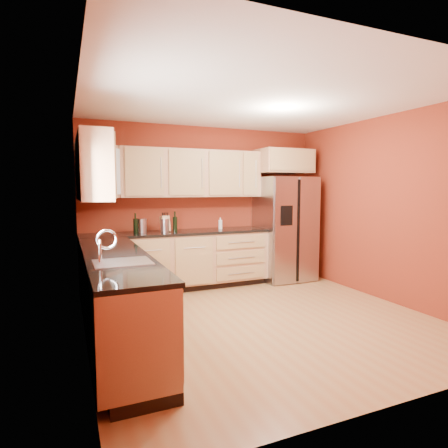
{
  "coord_description": "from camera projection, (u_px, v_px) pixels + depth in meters",
  "views": [
    {
      "loc": [
        -2.15,
        -3.91,
        1.59
      ],
      "look_at": [
        -0.1,
        0.9,
        1.09
      ],
      "focal_mm": 30.0,
      "sensor_mm": 36.0,
      "label": 1
    }
  ],
  "objects": [
    {
      "name": "window",
      "position": [
        86.0,
        193.0,
        3.19
      ],
      "size": [
        0.03,
        0.9,
        1.0
      ],
      "primitive_type": "cube",
      "color": "white",
      "rests_on": "wall_left"
    },
    {
      "name": "wall_back",
      "position": [
        204.0,
        205.0,
        6.28
      ],
      "size": [
        4.0,
        0.04,
        2.6
      ],
      "primitive_type": "cube",
      "color": "maroon",
      "rests_on": "floor"
    },
    {
      "name": "canister_right",
      "position": [
        165.0,
        226.0,
        5.68
      ],
      "size": [
        0.13,
        0.13,
        0.21
      ],
      "primitive_type": "cylinder",
      "rotation": [
        0.0,
        0.0,
        0.0
      ],
      "color": "#BCBBC1",
      "rests_on": "countertop_back"
    },
    {
      "name": "corner_upper_cabinet",
      "position": [
        101.0,
        171.0,
        5.27
      ],
      "size": [
        0.67,
        0.67,
        0.75
      ],
      "primitive_type": "cube",
      "rotation": [
        0.0,
        0.0,
        0.79
      ],
      "color": "tan",
      "rests_on": "wall_back"
    },
    {
      "name": "soap_dispenser",
      "position": [
        220.0,
        223.0,
        6.15
      ],
      "size": [
        0.08,
        0.08,
        0.19
      ],
      "primitive_type": "cylinder",
      "rotation": [
        0.0,
        0.0,
        -0.27
      ],
      "color": "white",
      "rests_on": "countertop_back"
    },
    {
      "name": "canister_left",
      "position": [
        142.0,
        226.0,
        5.61
      ],
      "size": [
        0.15,
        0.15,
        0.21
      ],
      "primitive_type": "cylinder",
      "rotation": [
        0.0,
        0.0,
        -0.18
      ],
      "color": "#BCBBC1",
      "rests_on": "countertop_back"
    },
    {
      "name": "sink_faucet",
      "position": [
        122.0,
        246.0,
        3.35
      ],
      "size": [
        0.5,
        0.42,
        0.3
      ],
      "primitive_type": null,
      "color": "silver",
      "rests_on": "countertop_left"
    },
    {
      "name": "wine_bottle_b",
      "position": [
        135.0,
        223.0,
        5.57
      ],
      "size": [
        0.09,
        0.09,
        0.3
      ],
      "primitive_type": null,
      "rotation": [
        0.0,
        0.0,
        0.34
      ],
      "color": "black",
      "rests_on": "countertop_back"
    },
    {
      "name": "wall_right",
      "position": [
        387.0,
        209.0,
        5.22
      ],
      "size": [
        0.04,
        4.0,
        2.6
      ],
      "primitive_type": "cube",
      "color": "maroon",
      "rests_on": "floor"
    },
    {
      "name": "base_cabinets_left",
      "position": [
        116.0,
        300.0,
        3.86
      ],
      "size": [
        0.6,
        2.8,
        0.88
      ],
      "primitive_type": "cube",
      "color": "tan",
      "rests_on": "floor"
    },
    {
      "name": "upper_cabinets_left",
      "position": [
        93.0,
        168.0,
        4.34
      ],
      "size": [
        0.33,
        1.35,
        0.75
      ],
      "primitive_type": "cube",
      "color": "tan",
      "rests_on": "wall_left"
    },
    {
      "name": "wine_bottle_a",
      "position": [
        175.0,
        221.0,
        5.8
      ],
      "size": [
        0.09,
        0.09,
        0.31
      ],
      "primitive_type": null,
      "rotation": [
        0.0,
        0.0,
        0.3
      ],
      "color": "black",
      "rests_on": "countertop_back"
    },
    {
      "name": "countertop_left",
      "position": [
        116.0,
        256.0,
        3.82
      ],
      "size": [
        0.62,
        2.8,
        0.04
      ],
      "primitive_type": "cube",
      "color": "black",
      "rests_on": "base_cabinets_left"
    },
    {
      "name": "floor",
      "position": [
        260.0,
        319.0,
        4.57
      ],
      "size": [
        4.0,
        4.0,
        0.0
      ],
      "primitive_type": "plane",
      "color": "#A56F40",
      "rests_on": "ground"
    },
    {
      "name": "wall_front",
      "position": [
        400.0,
        230.0,
        2.61
      ],
      "size": [
        4.0,
        0.04,
        2.6
      ],
      "primitive_type": "cube",
      "color": "maroon",
      "rests_on": "floor"
    },
    {
      "name": "wall_left",
      "position": [
        82.0,
        218.0,
        3.67
      ],
      "size": [
        0.04,
        4.0,
        2.6
      ],
      "primitive_type": "cube",
      "color": "maroon",
      "rests_on": "floor"
    },
    {
      "name": "knife_block",
      "position": [
        165.0,
        224.0,
        5.76
      ],
      "size": [
        0.14,
        0.13,
        0.24
      ],
      "primitive_type": "cube",
      "rotation": [
        0.0,
        0.0,
        0.2
      ],
      "color": "#AD7D54",
      "rests_on": "countertop_back"
    },
    {
      "name": "over_fridge_cabinet",
      "position": [
        283.0,
        161.0,
        6.46
      ],
      "size": [
        0.92,
        0.6,
        0.4
      ],
      "primitive_type": "cube",
      "color": "tan",
      "rests_on": "wall_back"
    },
    {
      "name": "base_cabinets_back",
      "position": [
        178.0,
        262.0,
        5.87
      ],
      "size": [
        2.9,
        0.6,
        0.88
      ],
      "primitive_type": "cube",
      "color": "tan",
      "rests_on": "floor"
    },
    {
      "name": "upper_cabinets_back",
      "position": [
        193.0,
        173.0,
        5.98
      ],
      "size": [
        2.3,
        0.33,
        0.75
      ],
      "primitive_type": "cube",
      "color": "tan",
      "rests_on": "wall_back"
    },
    {
      "name": "refrigerator",
      "position": [
        284.0,
        229.0,
        6.5
      ],
      "size": [
        0.9,
        0.75,
        1.78
      ],
      "primitive_type": "cube",
      "color": "#BCBBC1",
      "rests_on": "floor"
    },
    {
      "name": "countertop_back",
      "position": [
        178.0,
        233.0,
        5.82
      ],
      "size": [
        2.9,
        0.62,
        0.04
      ],
      "primitive_type": "cube",
      "color": "black",
      "rests_on": "base_cabinets_back"
    },
    {
      "name": "ceiling",
      "position": [
        263.0,
        100.0,
        4.32
      ],
      "size": [
        4.0,
        4.0,
        0.0
      ],
      "primitive_type": "plane",
      "color": "white",
      "rests_on": "wall_back"
    }
  ]
}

